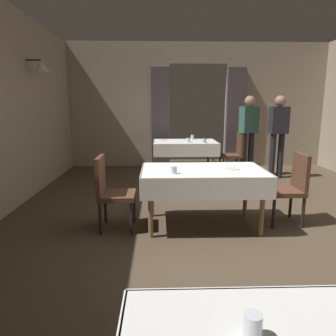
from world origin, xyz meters
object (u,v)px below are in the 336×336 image
object	(u,v)px
chair_mid_left	(111,189)
glass_far_d	(204,141)
chair_far_right	(234,152)
dining_table_far	(185,145)
glass_near_c	(253,327)
glass_far_b	(188,140)
person_diner_standing_aside	(248,129)
dining_table_mid	(203,176)
chair_mid_right	(291,185)
glass_mid_a	(174,170)
person_waiter_by_doorway	(278,130)
plate_mid_b	(232,169)
plate_far_c	(162,139)
glass_far_a	(192,137)

from	to	relation	value
chair_mid_left	glass_far_d	distance (m)	3.12
chair_mid_left	chair_far_right	distance (m)	3.71
dining_table_far	glass_near_c	bearing A→B (deg)	-92.61
glass_near_c	glass_far_d	world-z (taller)	glass_near_c
glass_near_c	glass_far_b	bearing A→B (deg)	86.80
person_diner_standing_aside	dining_table_mid	bearing A→B (deg)	-116.24
chair_mid_right	glass_mid_a	xyz separation A→B (m)	(-1.54, -0.31, 0.28)
chair_mid_left	chair_far_right	size ratio (longest dim) A/B	1.00
person_waiter_by_doorway	person_diner_standing_aside	xyz separation A→B (m)	(-0.57, 0.19, 0.00)
glass_far_d	glass_far_b	bearing A→B (deg)	151.72
dining_table_mid	glass_mid_a	size ratio (longest dim) A/B	18.46
chair_mid_left	chair_far_right	bearing A→B (deg)	52.37
glass_near_c	glass_far_d	bearing A→B (deg)	83.35
chair_mid_right	glass_far_b	xyz separation A→B (m)	(-1.08, 2.73, 0.28)
person_waiter_by_doorway	person_diner_standing_aside	size ratio (longest dim) A/B	1.00
dining_table_far	person_waiter_by_doorway	world-z (taller)	person_waiter_by_doorway
plate_mid_b	plate_far_c	distance (m)	3.36
chair_far_right	glass_near_c	size ratio (longest dim) A/B	9.23
person_diner_standing_aside	glass_far_d	bearing A→B (deg)	-171.99
plate_mid_b	chair_far_right	bearing A→B (deg)	75.58
person_waiter_by_doorway	person_diner_standing_aside	distance (m)	0.60
glass_mid_a	chair_far_right	bearing A→B (deg)	64.53
glass_mid_a	chair_mid_left	bearing A→B (deg)	166.95
chair_far_right	glass_far_a	world-z (taller)	chair_far_right
person_waiter_by_doorway	dining_table_far	bearing A→B (deg)	168.82
dining_table_far	person_diner_standing_aside	world-z (taller)	person_diner_standing_aside
glass_near_c	plate_far_c	bearing A→B (deg)	92.20
glass_mid_a	chair_mid_right	bearing A→B (deg)	11.30
glass_near_c	glass_far_a	distance (m)	6.16
dining_table_mid	chair_mid_right	size ratio (longest dim) A/B	1.67
glass_far_d	person_waiter_by_doorway	distance (m)	1.55
dining_table_mid	plate_far_c	bearing A→B (deg)	98.32
chair_mid_right	glass_far_a	distance (m)	3.36
chair_mid_right	plate_mid_b	bearing A→B (deg)	-174.77
glass_mid_a	glass_near_c	bearing A→B (deg)	-86.88
glass_far_a	person_waiter_by_doorway	world-z (taller)	person_waiter_by_doorway
chair_mid_right	plate_mid_b	distance (m)	0.84
glass_near_c	glass_far_d	size ratio (longest dim) A/B	1.11
dining_table_far	chair_mid_right	bearing A→B (deg)	-68.51
chair_mid_left	glass_mid_a	size ratio (longest dim) A/B	11.04
person_waiter_by_doorway	chair_far_right	bearing A→B (deg)	160.04
chair_mid_right	dining_table_far	bearing A→B (deg)	111.49
dining_table_far	glass_far_d	xyz separation A→B (m)	(0.37, -0.33, 0.14)
dining_table_mid	plate_mid_b	size ratio (longest dim) A/B	7.80
chair_far_right	person_waiter_by_doorway	bearing A→B (deg)	-19.96
chair_mid_left	person_diner_standing_aside	distance (m)	3.82
glass_far_b	plate_far_c	bearing A→B (deg)	140.96
chair_mid_left	glass_mid_a	bearing A→B (deg)	-13.05
plate_mid_b	glass_far_b	distance (m)	2.82
glass_far_d	chair_mid_right	bearing A→B (deg)	-73.43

